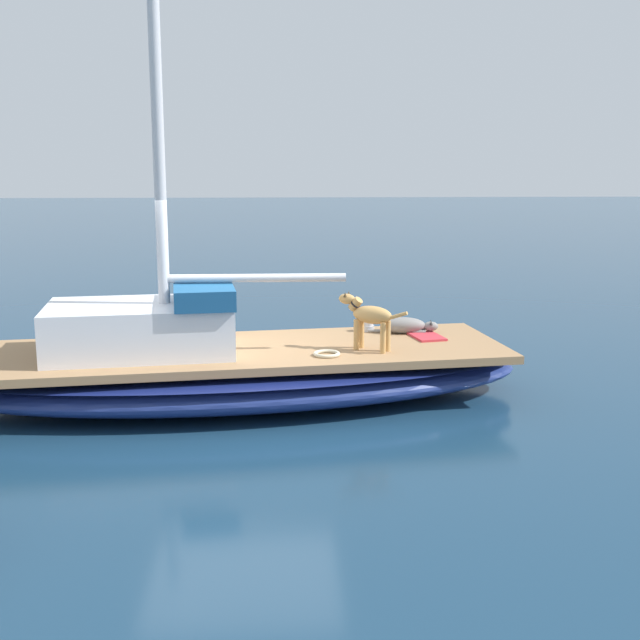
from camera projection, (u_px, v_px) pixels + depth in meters
name	position (u px, v px, depth m)	size (l,w,h in m)	color
ground_plane	(241.00, 399.00, 10.03)	(120.00, 120.00, 0.00)	navy
sailboat_main	(240.00, 374.00, 9.96)	(3.40, 7.49, 0.66)	navy
mast_main	(165.00, 23.00, 9.01)	(0.14, 2.27, 8.42)	silver
cabin_house	(147.00, 325.00, 9.63)	(1.67, 2.38, 0.84)	silver
dog_tan	(369.00, 316.00, 9.73)	(0.59, 0.83, 0.70)	tan
dog_grey	(406.00, 326.00, 10.76)	(0.32, 0.95, 0.22)	gray
deck_winch	(368.00, 324.00, 10.89)	(0.16, 0.16, 0.21)	#B7B7BC
coiled_rope	(327.00, 354.00, 9.53)	(0.32, 0.32, 0.04)	beige
deck_towel	(426.00, 336.00, 10.52)	(0.56, 0.36, 0.03)	#C6333D
mooring_buoy	(124.00, 318.00, 14.16)	(0.44, 0.44, 0.44)	#E55119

